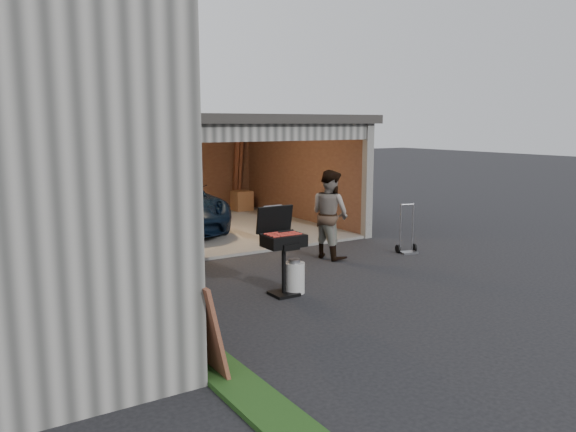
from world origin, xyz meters
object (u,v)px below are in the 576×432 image
woman (137,239)px  propane_tank (294,278)px  bbq_grill (283,243)px  plywood_panel (201,325)px  hand_truck (407,243)px  minivan (169,205)px  man (330,214)px

woman → propane_tank: woman is taller
bbq_grill → plywood_panel: bearing=-139.6°
bbq_grill → hand_truck: bearing=16.1°
minivan → hand_truck: size_ratio=4.51×
minivan → plywood_panel: size_ratio=4.38×
minivan → man: 4.82m
plywood_panel → woman: bearing=84.1°
bbq_grill → hand_truck: (3.77, 1.09, -0.64)m
minivan → woman: (-2.30, -4.70, 0.20)m
bbq_grill → plywood_panel: bbq_grill is taller
minivan → bbq_grill: bbq_grill is taller
bbq_grill → plywood_panel: 2.94m
man → hand_truck: man is taller
minivan → propane_tank: size_ratio=9.47×
woman → man: bearing=89.5°
propane_tank → hand_truck: size_ratio=0.48×
woman → hand_truck: woman is taller
woman → bbq_grill: 2.36m
bbq_grill → propane_tank: 0.63m
bbq_grill → plywood_panel: (-2.23, -1.90, -0.30)m
woman → man: size_ratio=0.96×
woman → hand_truck: 5.71m
plywood_panel → hand_truck: plywood_panel is taller
minivan → bbq_grill: bearing=-84.9°
hand_truck → man: bearing=176.5°
hand_truck → bbq_grill: bearing=-149.6°
minivan → plywood_panel: 8.44m
minivan → propane_tank: minivan is taller
minivan → man: (1.71, -4.50, 0.24)m
bbq_grill → hand_truck: 3.98m
propane_tank → plywood_panel: (-2.44, -1.88, 0.28)m
hand_truck → woman: bearing=-169.0°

